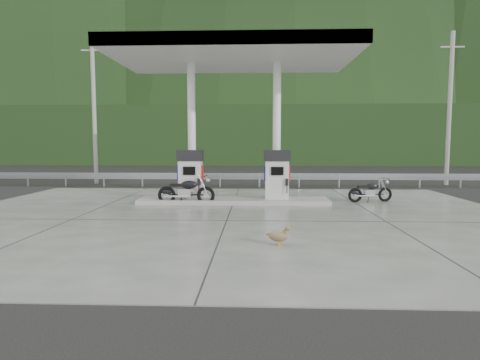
{
  "coord_description": "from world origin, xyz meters",
  "views": [
    {
      "loc": [
        0.83,
        -12.23,
        2.21
      ],
      "look_at": [
        0.3,
        1.0,
        1.0
      ],
      "focal_mm": 30.0,
      "sensor_mm": 36.0,
      "label": 1
    }
  ],
  "objects_px": {
    "motorcycle_right": "(370,192)",
    "duck": "(278,237)",
    "motorcycle_left": "(186,191)",
    "gas_pump_left": "(191,174)",
    "gas_pump_right": "(277,175)"
  },
  "relations": [
    {
      "from": "motorcycle_left",
      "to": "motorcycle_right",
      "type": "xyz_separation_m",
      "value": [
        6.82,
        0.79,
        -0.07
      ]
    },
    {
      "from": "gas_pump_left",
      "to": "duck",
      "type": "distance_m",
      "value": 6.92
    },
    {
      "from": "gas_pump_left",
      "to": "duck",
      "type": "xyz_separation_m",
      "value": [
        2.91,
        -6.21,
        -0.86
      ]
    },
    {
      "from": "motorcycle_right",
      "to": "duck",
      "type": "distance_m",
      "value": 7.61
    },
    {
      "from": "motorcycle_right",
      "to": "motorcycle_left",
      "type": "bearing_deg",
      "value": 175.27
    },
    {
      "from": "gas_pump_left",
      "to": "motorcycle_right",
      "type": "height_order",
      "value": "gas_pump_left"
    },
    {
      "from": "gas_pump_left",
      "to": "motorcycle_right",
      "type": "distance_m",
      "value": 6.77
    },
    {
      "from": "motorcycle_left",
      "to": "motorcycle_right",
      "type": "bearing_deg",
      "value": 7.46
    },
    {
      "from": "duck",
      "to": "motorcycle_right",
      "type": "bearing_deg",
      "value": 76.66
    },
    {
      "from": "gas_pump_left",
      "to": "motorcycle_right",
      "type": "relative_size",
      "value": 1.1
    },
    {
      "from": "gas_pump_left",
      "to": "gas_pump_right",
      "type": "bearing_deg",
      "value": 0.0
    },
    {
      "from": "motorcycle_left",
      "to": "motorcycle_right",
      "type": "distance_m",
      "value": 6.87
    },
    {
      "from": "gas_pump_left",
      "to": "motorcycle_left",
      "type": "xyz_separation_m",
      "value": [
        -0.1,
        -0.42,
        -0.59
      ]
    },
    {
      "from": "motorcycle_left",
      "to": "motorcycle_right",
      "type": "relative_size",
      "value": 1.19
    },
    {
      "from": "gas_pump_left",
      "to": "duck",
      "type": "bearing_deg",
      "value": -64.9
    }
  ]
}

